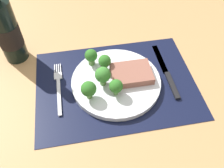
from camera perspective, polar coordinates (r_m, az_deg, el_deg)
ground_plane at (r=72.70cm, az=0.93°, el=-0.74°), size 140.00×110.00×3.00cm
placemat at (r=71.42cm, az=0.95°, el=0.08°), size 46.93×33.76×0.30cm
plate at (r=70.68cm, az=0.96°, el=0.56°), size 26.15×26.15×1.60cm
steak at (r=70.37cm, az=4.66°, el=2.47°), size 11.67×8.66×2.28cm
broccoli_back_left at (r=64.43cm, az=0.95°, el=-0.57°), size 3.79×3.79×5.23cm
broccoli_center at (r=72.48cm, az=-4.99°, el=6.62°), size 3.81×3.81×5.40cm
broccoli_near_steak at (r=63.85cm, az=-5.58°, el=-1.24°), size 4.20×4.20×5.68cm
broccoli_near_fork at (r=70.67cm, az=-1.75°, el=5.37°), size 3.73×3.73×5.24cm
broccoli_front_edge at (r=66.53cm, az=-2.20°, el=2.12°), size 4.45×4.45×6.02cm
fork at (r=71.83cm, az=-12.56°, el=-0.70°), size 2.40×19.20×0.50cm
knife at (r=75.15cm, az=12.99°, el=2.28°), size 1.80×23.00×0.80cm
wine_bottle at (r=78.77cm, az=-23.63°, el=11.44°), size 7.33×7.33×28.45cm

